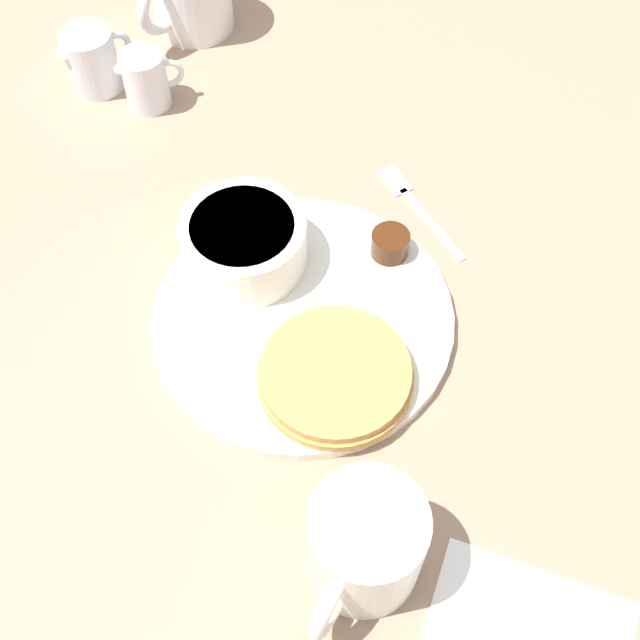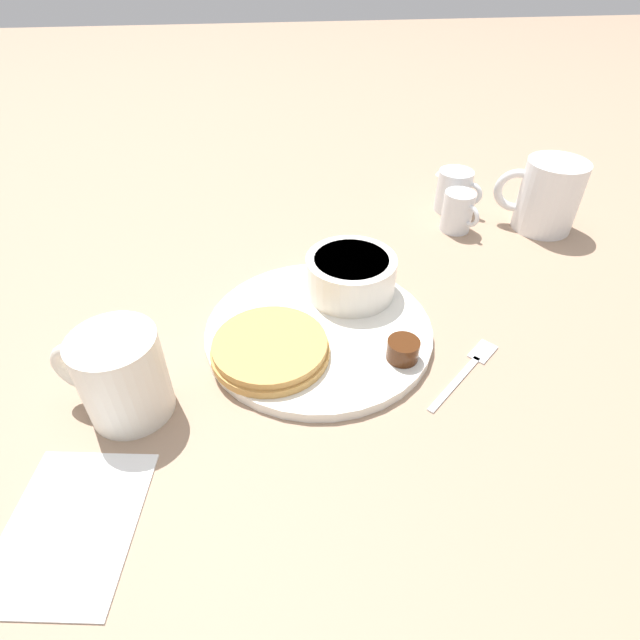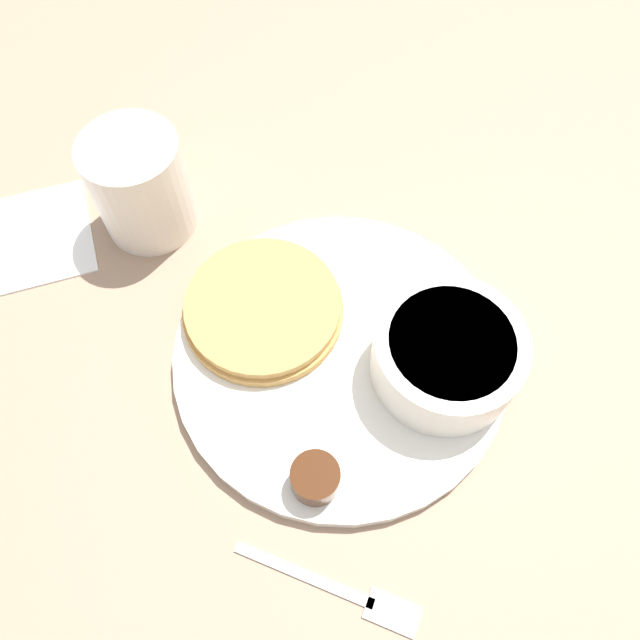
{
  "view_description": "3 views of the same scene",
  "coord_description": "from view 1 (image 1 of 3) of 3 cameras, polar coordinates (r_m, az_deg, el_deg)",
  "views": [
    {
      "loc": [
        0.09,
        -0.37,
        0.58
      ],
      "look_at": [
        0.02,
        -0.02,
        0.03
      ],
      "focal_mm": 45.0,
      "sensor_mm": 36.0,
      "label": 1
    },
    {
      "loc": [
        0.43,
        -0.05,
        0.38
      ],
      "look_at": [
        0.01,
        0.0,
        0.03
      ],
      "focal_mm": 28.0,
      "sensor_mm": 36.0,
      "label": 2
    },
    {
      "loc": [
        0.1,
        0.18,
        0.45
      ],
      "look_at": [
        0.01,
        -0.02,
        0.04
      ],
      "focal_mm": 35.0,
      "sensor_mm": 36.0,
      "label": 3
    }
  ],
  "objects": [
    {
      "name": "creamer_pitcher_far",
      "position": [
        0.91,
        -15.89,
        17.39
      ],
      "size": [
        0.06,
        0.06,
        0.07
      ],
      "color": "white",
      "rests_on": "ground_plane"
    },
    {
      "name": "fork",
      "position": [
        0.78,
        6.62,
        8.39
      ],
      "size": [
        0.1,
        0.1,
        0.0
      ],
      "color": "silver",
      "rests_on": "ground_plane"
    },
    {
      "name": "ground_plane",
      "position": [
        0.69,
        -1.24,
        -0.13
      ],
      "size": [
        4.0,
        4.0,
        0.0
      ],
      "primitive_type": "plane",
      "color": "#9E7F66"
    },
    {
      "name": "coffee_mug",
      "position": [
        0.56,
        3.13,
        -15.8
      ],
      "size": [
        0.08,
        0.11,
        0.09
      ],
      "color": "silver",
      "rests_on": "ground_plane"
    },
    {
      "name": "bowl",
      "position": [
        0.7,
        -5.44,
        5.6
      ],
      "size": [
        0.11,
        0.11,
        0.05
      ],
      "color": "white",
      "rests_on": "plate"
    },
    {
      "name": "pancake_stack",
      "position": [
        0.64,
        1.09,
        -3.9
      ],
      "size": [
        0.13,
        0.13,
        0.02
      ],
      "color": "tan",
      "rests_on": "plate"
    },
    {
      "name": "plate",
      "position": [
        0.69,
        -1.25,
        0.14
      ],
      "size": [
        0.26,
        0.26,
        0.01
      ],
      "color": "white",
      "rests_on": "ground_plane"
    },
    {
      "name": "butter_ramekin",
      "position": [
        0.73,
        -5.43,
        6.65
      ],
      "size": [
        0.04,
        0.04,
        0.04
      ],
      "color": "white",
      "rests_on": "plate"
    },
    {
      "name": "creamer_pitcher_near",
      "position": [
        0.87,
        -12.27,
        16.38
      ],
      "size": [
        0.06,
        0.05,
        0.06
      ],
      "color": "white",
      "rests_on": "ground_plane"
    },
    {
      "name": "syrup_cup",
      "position": [
        0.72,
        5.0,
        5.42
      ],
      "size": [
        0.03,
        0.03,
        0.02
      ],
      "color": "#47230F",
      "rests_on": "plate"
    }
  ]
}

